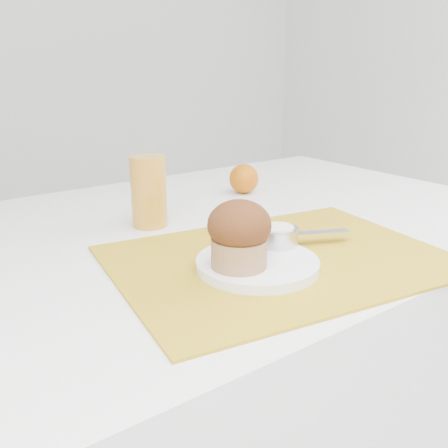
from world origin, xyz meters
TOP-DOWN VIEW (x-y plane):
  - table at (0.00, 0.05)m, footprint 1.20×0.80m
  - placemat at (-0.05, -0.16)m, footprint 0.54×0.43m
  - plate at (-0.10, -0.17)m, footprint 0.18×0.18m
  - ramekin at (-0.04, -0.14)m, footprint 0.06×0.06m
  - cream at (-0.04, -0.14)m, footprint 0.05×0.05m
  - raspberry_near at (-0.08, -0.11)m, footprint 0.02×0.02m
  - raspberry_far at (-0.07, -0.12)m, footprint 0.02×0.02m
  - butter_knife at (-0.01, -0.12)m, footprint 0.21×0.11m
  - orange at (0.16, 0.19)m, footprint 0.07×0.07m
  - juice_glass at (-0.12, 0.11)m, footprint 0.08×0.08m
  - muffin at (-0.14, -0.17)m, footprint 0.10×0.10m

SIDE VIEW (x-z plane):
  - table at x=0.00m, z-range 0.00..0.75m
  - placemat at x=-0.05m, z-range 0.75..0.75m
  - plate at x=-0.10m, z-range 0.75..0.77m
  - butter_knife at x=-0.01m, z-range 0.77..0.77m
  - raspberry_near at x=-0.08m, z-range 0.77..0.79m
  - raspberry_far at x=-0.07m, z-range 0.77..0.79m
  - ramekin at x=-0.04m, z-range 0.77..0.80m
  - orange at x=0.16m, z-range 0.75..0.82m
  - cream at x=-0.04m, z-range 0.79..0.80m
  - juice_glass at x=-0.12m, z-range 0.75..0.88m
  - muffin at x=-0.14m, z-range 0.77..0.86m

